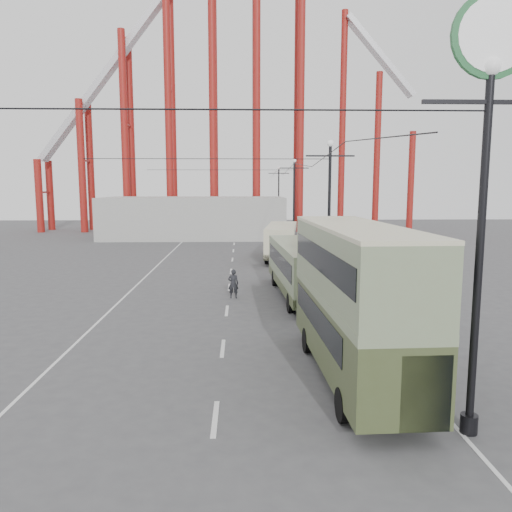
{
  "coord_description": "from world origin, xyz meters",
  "views": [
    {
      "loc": [
        -0.28,
        -14.97,
        6.33
      ],
      "look_at": [
        0.46,
        8.8,
        3.0
      ],
      "focal_mm": 35.0,
      "sensor_mm": 36.0,
      "label": 1
    }
  ],
  "objects_px": {
    "single_decker_cream": "(282,240)",
    "pedestrian": "(233,284)",
    "single_decker_green": "(300,267)",
    "lamp_post_near": "(488,121)",
    "double_decker_bus": "(355,294)"
  },
  "relations": [
    {
      "from": "single_decker_green",
      "to": "pedestrian",
      "type": "relative_size",
      "value": 6.54
    },
    {
      "from": "single_decker_green",
      "to": "pedestrian",
      "type": "xyz_separation_m",
      "value": [
        -3.86,
        -0.32,
        -0.89
      ]
    },
    {
      "from": "double_decker_bus",
      "to": "single_decker_cream",
      "type": "height_order",
      "value": "double_decker_bus"
    },
    {
      "from": "lamp_post_near",
      "to": "single_decker_cream",
      "type": "relative_size",
      "value": 1.1
    },
    {
      "from": "single_decker_cream",
      "to": "pedestrian",
      "type": "distance_m",
      "value": 15.97
    },
    {
      "from": "single_decker_green",
      "to": "single_decker_cream",
      "type": "relative_size",
      "value": 1.11
    },
    {
      "from": "single_decker_cream",
      "to": "pedestrian",
      "type": "height_order",
      "value": "single_decker_cream"
    },
    {
      "from": "double_decker_bus",
      "to": "single_decker_cream",
      "type": "relative_size",
      "value": 0.98
    },
    {
      "from": "lamp_post_near",
      "to": "pedestrian",
      "type": "relative_size",
      "value": 6.49
    },
    {
      "from": "double_decker_bus",
      "to": "lamp_post_near",
      "type": "bearing_deg",
      "value": -62.29
    },
    {
      "from": "pedestrian",
      "to": "single_decker_green",
      "type": "bearing_deg",
      "value": -173.91
    },
    {
      "from": "lamp_post_near",
      "to": "double_decker_bus",
      "type": "distance_m",
      "value": 6.64
    },
    {
      "from": "lamp_post_near",
      "to": "pedestrian",
      "type": "bearing_deg",
      "value": 111.59
    },
    {
      "from": "single_decker_green",
      "to": "pedestrian",
      "type": "bearing_deg",
      "value": -178.09
    },
    {
      "from": "lamp_post_near",
      "to": "single_decker_cream",
      "type": "distance_m",
      "value": 32.06
    }
  ]
}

